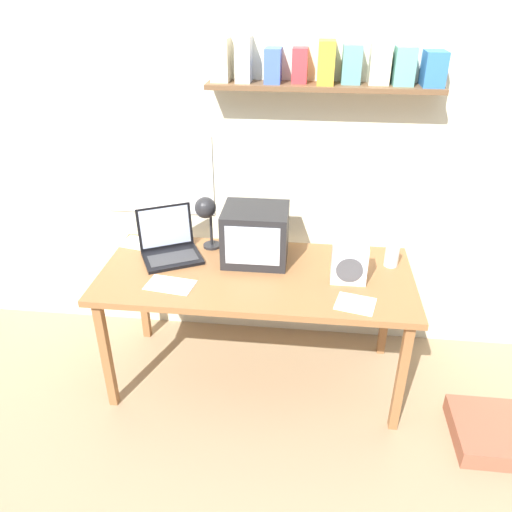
{
  "coord_description": "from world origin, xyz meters",
  "views": [
    {
      "loc": [
        0.26,
        -2.26,
        2.08
      ],
      "look_at": [
        0.0,
        0.0,
        0.82
      ],
      "focal_mm": 35.0,
      "sensor_mm": 36.0,
      "label": 1
    }
  ],
  "objects_px": {
    "desk_lamp": "(206,212)",
    "corner_desk": "(256,282)",
    "crt_monitor": "(256,235)",
    "laptop": "(169,244)",
    "loose_paper_near_laptop": "(142,244)",
    "printed_handout": "(170,285)",
    "juice_glass": "(392,257)",
    "open_notebook": "(355,304)",
    "space_heater": "(349,263)",
    "floor_cushion": "(493,433)"
  },
  "relations": [
    {
      "from": "open_notebook",
      "to": "desk_lamp",
      "type": "bearing_deg",
      "value": 151.11
    },
    {
      "from": "space_heater",
      "to": "printed_handout",
      "type": "relative_size",
      "value": 0.8
    },
    {
      "from": "crt_monitor",
      "to": "printed_handout",
      "type": "xyz_separation_m",
      "value": [
        -0.4,
        -0.32,
        -0.15
      ]
    },
    {
      "from": "corner_desk",
      "to": "loose_paper_near_laptop",
      "type": "distance_m",
      "value": 0.75
    },
    {
      "from": "space_heater",
      "to": "floor_cushion",
      "type": "relative_size",
      "value": 0.52
    },
    {
      "from": "juice_glass",
      "to": "open_notebook",
      "type": "height_order",
      "value": "juice_glass"
    },
    {
      "from": "laptop",
      "to": "open_notebook",
      "type": "relative_size",
      "value": 1.88
    },
    {
      "from": "space_heater",
      "to": "printed_handout",
      "type": "distance_m",
      "value": 0.92
    },
    {
      "from": "space_heater",
      "to": "printed_handout",
      "type": "height_order",
      "value": "space_heater"
    },
    {
      "from": "loose_paper_near_laptop",
      "to": "crt_monitor",
      "type": "bearing_deg",
      "value": -8.48
    },
    {
      "from": "laptop",
      "to": "loose_paper_near_laptop",
      "type": "distance_m",
      "value": 0.23
    },
    {
      "from": "juice_glass",
      "to": "open_notebook",
      "type": "distance_m",
      "value": 0.46
    },
    {
      "from": "crt_monitor",
      "to": "floor_cushion",
      "type": "bearing_deg",
      "value": -21.15
    },
    {
      "from": "laptop",
      "to": "printed_handout",
      "type": "distance_m",
      "value": 0.34
    },
    {
      "from": "space_heater",
      "to": "laptop",
      "type": "bearing_deg",
      "value": 169.63
    },
    {
      "from": "crt_monitor",
      "to": "laptop",
      "type": "distance_m",
      "value": 0.49
    },
    {
      "from": "floor_cushion",
      "to": "loose_paper_near_laptop",
      "type": "bearing_deg",
      "value": 163.29
    },
    {
      "from": "corner_desk",
      "to": "loose_paper_near_laptop",
      "type": "bearing_deg",
      "value": 160.38
    },
    {
      "from": "crt_monitor",
      "to": "laptop",
      "type": "bearing_deg",
      "value": -179.67
    },
    {
      "from": "juice_glass",
      "to": "open_notebook",
      "type": "xyz_separation_m",
      "value": [
        -0.21,
        -0.4,
        -0.05
      ]
    },
    {
      "from": "floor_cushion",
      "to": "laptop",
      "type": "bearing_deg",
      "value": 164.73
    },
    {
      "from": "floor_cushion",
      "to": "printed_handout",
      "type": "bearing_deg",
      "value": 174.45
    },
    {
      "from": "desk_lamp",
      "to": "floor_cushion",
      "type": "xyz_separation_m",
      "value": [
        1.56,
        -0.54,
        -0.92
      ]
    },
    {
      "from": "printed_handout",
      "to": "open_notebook",
      "type": "distance_m",
      "value": 0.93
    },
    {
      "from": "corner_desk",
      "to": "printed_handout",
      "type": "distance_m",
      "value": 0.46
    },
    {
      "from": "desk_lamp",
      "to": "juice_glass",
      "type": "xyz_separation_m",
      "value": [
        1.02,
        -0.04,
        -0.2
      ]
    },
    {
      "from": "open_notebook",
      "to": "floor_cushion",
      "type": "xyz_separation_m",
      "value": [
        0.75,
        -0.1,
        -0.67
      ]
    },
    {
      "from": "corner_desk",
      "to": "open_notebook",
      "type": "xyz_separation_m",
      "value": [
        0.51,
        -0.24,
        0.06
      ]
    },
    {
      "from": "crt_monitor",
      "to": "loose_paper_near_laptop",
      "type": "distance_m",
      "value": 0.71
    },
    {
      "from": "desk_lamp",
      "to": "space_heater",
      "type": "distance_m",
      "value": 0.83
    },
    {
      "from": "loose_paper_near_laptop",
      "to": "printed_handout",
      "type": "bearing_deg",
      "value": -56.32
    },
    {
      "from": "open_notebook",
      "to": "floor_cushion",
      "type": "distance_m",
      "value": 1.02
    },
    {
      "from": "juice_glass",
      "to": "loose_paper_near_laptop",
      "type": "relative_size",
      "value": 0.43
    },
    {
      "from": "crt_monitor",
      "to": "laptop",
      "type": "height_order",
      "value": "crt_monitor"
    },
    {
      "from": "printed_handout",
      "to": "desk_lamp",
      "type": "bearing_deg",
      "value": 72.24
    },
    {
      "from": "crt_monitor",
      "to": "desk_lamp",
      "type": "xyz_separation_m",
      "value": [
        -0.28,
        0.05,
        0.1
      ]
    },
    {
      "from": "crt_monitor",
      "to": "printed_handout",
      "type": "distance_m",
      "value": 0.54
    },
    {
      "from": "corner_desk",
      "to": "laptop",
      "type": "distance_m",
      "value": 0.54
    },
    {
      "from": "desk_lamp",
      "to": "space_heater",
      "type": "bearing_deg",
      "value": -7.27
    },
    {
      "from": "desk_lamp",
      "to": "space_heater",
      "type": "relative_size",
      "value": 1.61
    },
    {
      "from": "laptop",
      "to": "floor_cushion",
      "type": "relative_size",
      "value": 1.0
    },
    {
      "from": "corner_desk",
      "to": "printed_handout",
      "type": "relative_size",
      "value": 6.36
    },
    {
      "from": "crt_monitor",
      "to": "juice_glass",
      "type": "height_order",
      "value": "crt_monitor"
    },
    {
      "from": "juice_glass",
      "to": "loose_paper_near_laptop",
      "type": "height_order",
      "value": "juice_glass"
    },
    {
      "from": "desk_lamp",
      "to": "floor_cushion",
      "type": "distance_m",
      "value": 1.89
    },
    {
      "from": "juice_glass",
      "to": "open_notebook",
      "type": "bearing_deg",
      "value": -117.97
    },
    {
      "from": "space_heater",
      "to": "loose_paper_near_laptop",
      "type": "relative_size",
      "value": 0.76
    },
    {
      "from": "juice_glass",
      "to": "printed_handout",
      "type": "relative_size",
      "value": 0.45
    },
    {
      "from": "crt_monitor",
      "to": "desk_lamp",
      "type": "height_order",
      "value": "desk_lamp"
    },
    {
      "from": "desk_lamp",
      "to": "corner_desk",
      "type": "bearing_deg",
      "value": -24.67
    }
  ]
}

